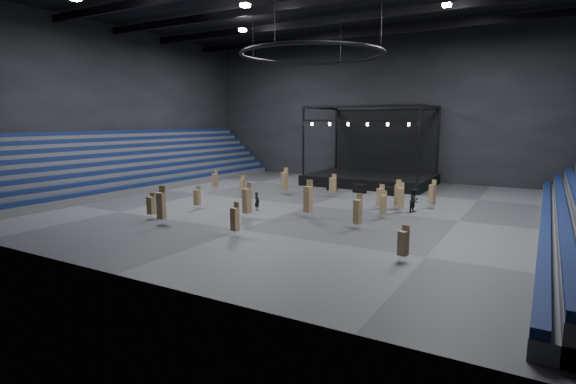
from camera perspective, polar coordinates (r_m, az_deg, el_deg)
The scene contains 30 objects.
floor at distance 40.00m, azimuth 2.92°, elevation -1.73°, with size 50.00×50.00×0.00m, color #434345.
wall_back at distance 58.81m, azimuth 12.51°, elevation 10.31°, with size 50.00×0.20×18.00m, color black.
wall_front at distance 22.75m, azimuth -22.38°, elevation 12.28°, with size 50.00×0.20×18.00m, color black.
wall_left at distance 55.36m, azimuth -21.09°, elevation 10.03°, with size 0.20×42.00×18.00m, color black.
bleachers_left at distance 54.06m, azimuth -19.28°, elevation 2.44°, with size 7.20×40.00×6.40m.
stage at distance 54.60m, azimuth 10.73°, elevation 2.55°, with size 14.00×10.00×9.20m.
truss_ring at distance 39.69m, azimuth 3.07°, elevation 17.05°, with size 12.30×12.30×5.15m.
roof_girders at distance 40.49m, azimuth 3.13°, elevation 22.94°, with size 49.00×30.35×0.70m.
flight_case_left at distance 48.88m, azimuth 5.58°, elevation 0.62°, with size 1.04×0.52×0.69m, color black.
flight_case_mid at distance 47.52m, azimuth 9.08°, elevation 0.43°, with size 1.35×0.67×0.90m, color black.
flight_case_right at distance 46.51m, azimuth 12.80°, elevation 0.10°, with size 1.27×0.64×0.85m, color black.
chair_stack_0 at distance 34.51m, azimuth -5.22°, elevation -1.04°, with size 0.66×0.66×2.81m.
chair_stack_1 at distance 34.76m, azimuth 2.57°, elevation -0.84°, with size 0.58×0.58×2.95m.
chair_stack_2 at distance 35.13m, azimuth 11.99°, elevation -1.54°, with size 0.43×0.43×2.19m.
chair_stack_3 at distance 29.46m, azimuth -6.75°, elevation -3.37°, with size 0.47×0.47×2.23m.
chair_stack_4 at distance 40.41m, azimuth 17.86°, elevation -0.22°, with size 0.60×0.60×2.47m.
chair_stack_5 at distance 38.84m, azimuth 11.66°, elevation -0.51°, with size 0.61×0.61×2.13m.
chair_stack_6 at distance 35.87m, azimuth -17.00°, elevation -1.58°, with size 0.52×0.52×2.03m.
chair_stack_7 at distance 24.68m, azimuth 14.44°, elevation -6.25°, with size 0.56×0.56×2.00m.
chair_stack_8 at distance 39.29m, azimuth 13.76°, elevation -0.27°, with size 0.47×0.47×2.51m.
chair_stack_9 at distance 44.98m, azimuth -5.84°, elevation 0.83°, with size 0.47×0.47×2.09m.
chair_stack_10 at distance 38.94m, azimuth -11.46°, elevation -0.63°, with size 0.45×0.45×1.96m.
chair_stack_11 at distance 48.95m, azimuth -9.26°, elevation 1.51°, with size 0.59×0.59×2.19m.
chair_stack_12 at distance 33.71m, azimuth -15.80°, elevation -1.60°, with size 0.59×0.59×2.83m.
chair_stack_13 at distance 44.55m, azimuth 5.71°, elevation 0.92°, with size 0.63×0.63×2.27m.
chair_stack_14 at distance 46.10m, azimuth -0.41°, elevation 1.48°, with size 0.61×0.61×2.72m.
chair_stack_15 at distance 37.71m, azimuth 14.09°, elevation -0.64°, with size 0.61×0.61×2.49m.
chair_stack_16 at distance 31.38m, azimuth 8.84°, elevation -2.42°, with size 0.55×0.55×2.50m.
man_center at distance 37.84m, azimuth -3.96°, elevation -1.15°, with size 0.57×0.37×1.56m, color black.
crew_member at distance 38.30m, azimuth 15.77°, elevation -1.04°, with size 0.96×0.74×1.97m, color black.
Camera 1 is at (17.86, -35.01, 7.44)m, focal length 28.00 mm.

